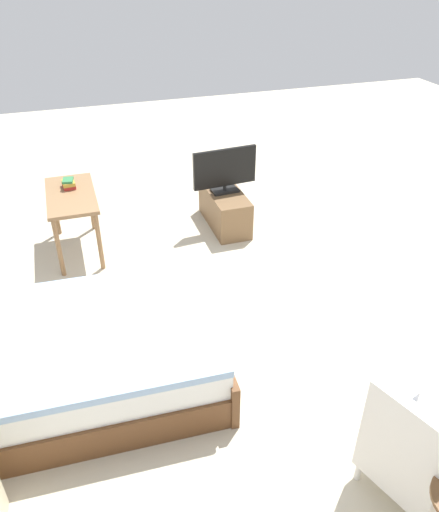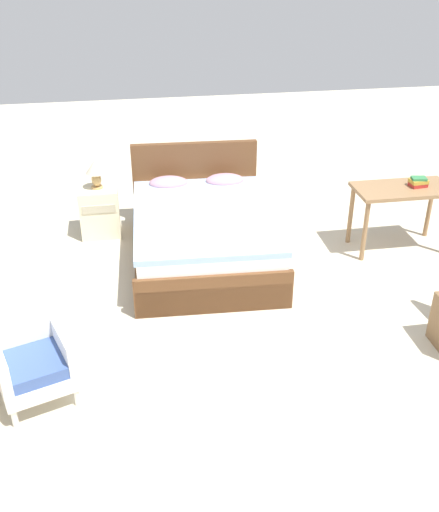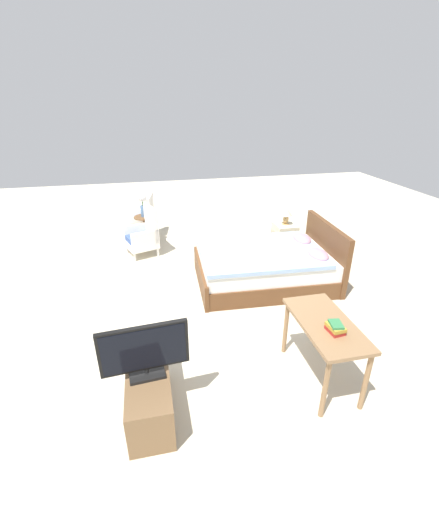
# 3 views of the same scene
# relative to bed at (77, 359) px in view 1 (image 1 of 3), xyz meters

# --- Properties ---
(ground_plane) EXTENTS (16.00, 16.00, 0.00)m
(ground_plane) POSITION_rel_bed_xyz_m (0.04, -1.18, -0.30)
(ground_plane) COLOR beige
(bed) EXTENTS (1.57, 2.20, 0.96)m
(bed) POSITION_rel_bed_xyz_m (0.00, 0.00, 0.00)
(bed) COLOR brown
(bed) RESTS_ON ground_plane
(armchair_by_window_right) EXTENTS (0.69, 0.69, 0.92)m
(armchair_by_window_right) POSITION_rel_bed_xyz_m (-1.58, -1.93, 0.08)
(armchair_by_window_right) COLOR white
(armchair_by_window_right) RESTS_ON ground_plane
(tv_stand) EXTENTS (0.96, 0.40, 0.46)m
(tv_stand) POSITION_rel_bed_xyz_m (2.21, -1.96, -0.07)
(tv_stand) COLOR brown
(tv_stand) RESTS_ON ground_plane
(tv_flatscreen) EXTENTS (0.22, 0.79, 0.54)m
(tv_flatscreen) POSITION_rel_bed_xyz_m (2.21, -1.96, 0.44)
(tv_flatscreen) COLOR black
(tv_flatscreen) RESTS_ON tv_stand
(vanity_desk) EXTENTS (1.04, 0.52, 0.72)m
(vanity_desk) POSITION_rel_bed_xyz_m (2.15, -0.16, 0.32)
(vanity_desk) COLOR #8E6B47
(vanity_desk) RESTS_ON ground_plane
(book_stack) EXTENTS (0.19, 0.15, 0.10)m
(book_stack) POSITION_rel_bed_xyz_m (2.31, -0.16, 0.47)
(book_stack) COLOR #AD2823
(book_stack) RESTS_ON vanity_desk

